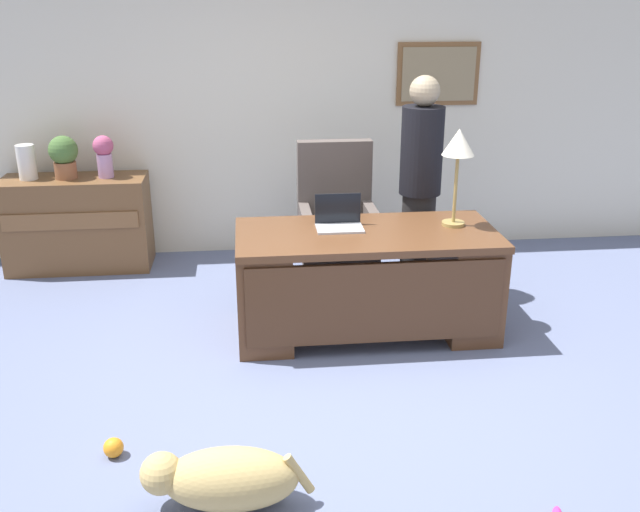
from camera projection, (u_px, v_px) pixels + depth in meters
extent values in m
plane|color=slate|center=(335.00, 387.00, 4.34)|extent=(12.00, 12.00, 0.00)
cube|color=beige|center=(300.00, 103.00, 6.29)|extent=(7.00, 0.12, 2.70)
cube|color=brown|center=(438.00, 74.00, 6.26)|extent=(0.74, 0.03, 0.55)
cube|color=#8F7C5A|center=(439.00, 74.00, 6.24)|extent=(0.66, 0.01, 0.47)
cube|color=brown|center=(367.00, 235.00, 4.83)|extent=(1.78, 0.83, 0.05)
cube|color=brown|center=(264.00, 289.00, 4.89)|extent=(0.36, 0.77, 0.69)
cube|color=brown|center=(464.00, 281.00, 5.03)|extent=(0.36, 0.77, 0.69)
cube|color=#4E2F1C|center=(375.00, 303.00, 4.59)|extent=(1.68, 0.04, 0.55)
cube|color=brown|center=(78.00, 223.00, 6.10)|extent=(1.20, 0.48, 0.80)
cube|color=brown|center=(70.00, 221.00, 5.84)|extent=(1.10, 0.02, 0.14)
cube|color=#564C47|center=(338.00, 245.00, 5.68)|extent=(0.60, 0.58, 0.18)
cylinder|color=black|center=(337.00, 271.00, 5.76)|extent=(0.10, 0.10, 0.28)
cylinder|color=black|center=(337.00, 284.00, 5.80)|extent=(0.52, 0.52, 0.05)
cube|color=#564C47|center=(334.00, 184.00, 5.75)|extent=(0.60, 0.12, 0.71)
cube|color=#564C47|center=(305.00, 222.00, 5.58)|extent=(0.08, 0.50, 0.22)
cube|color=#564C47|center=(370.00, 220.00, 5.63)|extent=(0.08, 0.50, 0.22)
cylinder|color=#262323|center=(417.00, 243.00, 5.59)|extent=(0.26, 0.26, 0.82)
cylinder|color=black|center=(422.00, 151.00, 5.33)|extent=(0.32, 0.32, 0.66)
sphere|color=tan|center=(425.00, 91.00, 5.18)|extent=(0.23, 0.23, 0.23)
ellipsoid|color=tan|center=(231.00, 479.00, 3.29)|extent=(0.66, 0.34, 0.30)
sphere|color=tan|center=(161.00, 473.00, 3.27)|extent=(0.20, 0.20, 0.20)
cylinder|color=tan|center=(299.00, 474.00, 3.30)|extent=(0.15, 0.05, 0.21)
cube|color=#B2B5BA|center=(340.00, 228.00, 4.86)|extent=(0.32, 0.22, 0.01)
cube|color=black|center=(338.00, 208.00, 4.92)|extent=(0.32, 0.01, 0.21)
cylinder|color=#9E8447|center=(453.00, 223.00, 4.95)|extent=(0.16, 0.16, 0.02)
cylinder|color=#9E8447|center=(456.00, 189.00, 4.86)|extent=(0.02, 0.02, 0.47)
cone|color=silver|center=(459.00, 142.00, 4.75)|extent=(0.22, 0.22, 0.18)
cylinder|color=#B989B7|center=(105.00, 166.00, 5.96)|extent=(0.13, 0.13, 0.20)
sphere|color=#B34C72|center=(103.00, 146.00, 5.90)|extent=(0.17, 0.17, 0.17)
cylinder|color=silver|center=(27.00, 162.00, 5.88)|extent=(0.15, 0.15, 0.29)
cylinder|color=brown|center=(66.00, 170.00, 5.94)|extent=(0.18, 0.18, 0.14)
sphere|color=#466A33|center=(63.00, 150.00, 5.88)|extent=(0.24, 0.24, 0.24)
sphere|color=orange|center=(113.00, 448.00, 3.68)|extent=(0.10, 0.10, 0.10)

